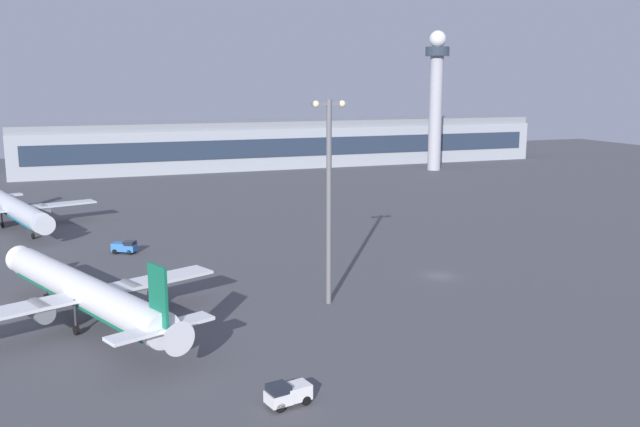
% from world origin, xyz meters
% --- Properties ---
extents(ground_plane, '(416.00, 416.00, 0.00)m').
position_xyz_m(ground_plane, '(0.00, 0.00, 0.00)').
color(ground_plane, '#4C4C51').
extents(terminal_building, '(187.35, 22.40, 16.40)m').
position_xyz_m(terminal_building, '(23.69, 145.57, 8.09)').
color(terminal_building, '#9EA3AD').
rests_on(terminal_building, ground).
extents(control_tower, '(8.00, 8.00, 46.55)m').
position_xyz_m(control_tower, '(65.52, 116.27, 26.59)').
color(control_tower, '#A8A8B2').
rests_on(control_tower, ground).
extents(airplane_taxiway_distant, '(32.66, 41.39, 11.14)m').
position_xyz_m(airplane_taxiway_distant, '(-51.64, -4.24, 4.21)').
color(airplane_taxiway_distant, white).
rests_on(airplane_taxiway_distant, ground).
extents(airplane_far_stand, '(32.33, 41.14, 10.78)m').
position_xyz_m(airplane_far_stand, '(-63.20, 61.15, 4.07)').
color(airplane_far_stand, silver).
rests_on(airplane_far_stand, ground).
extents(baggage_tractor, '(4.45, 2.76, 2.25)m').
position_xyz_m(baggage_tractor, '(-35.18, -32.88, 1.18)').
color(baggage_tractor, white).
rests_on(baggage_tractor, ground).
extents(cargo_loader, '(4.56, 3.79, 2.25)m').
position_xyz_m(cargo_loader, '(-44.21, 31.63, 1.18)').
color(cargo_loader, '#3372BF').
rests_on(cargo_loader, ground).
extents(apron_light_west, '(4.80, 0.90, 27.16)m').
position_xyz_m(apron_light_west, '(-20.86, -6.43, 15.44)').
color(apron_light_west, slate).
rests_on(apron_light_west, ground).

